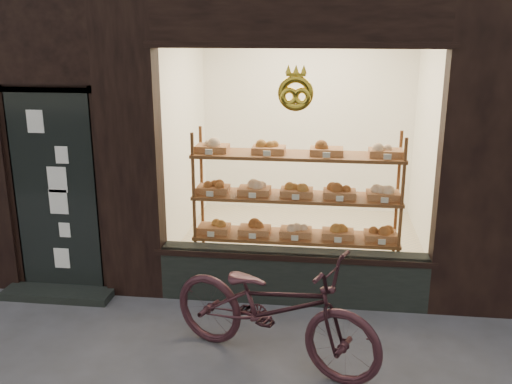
# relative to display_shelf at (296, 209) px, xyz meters

# --- Properties ---
(display_shelf) EXTENTS (2.20, 0.45, 1.70)m
(display_shelf) POSITION_rel_display_shelf_xyz_m (0.00, 0.00, 0.00)
(display_shelf) COLOR brown
(display_shelf) RESTS_ON ground
(bicycle) EXTENTS (2.02, 1.34, 1.00)m
(bicycle) POSITION_rel_display_shelf_xyz_m (-0.10, -1.55, -0.36)
(bicycle) COLOR #34181F
(bicycle) RESTS_ON ground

